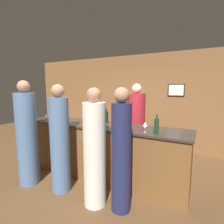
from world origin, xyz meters
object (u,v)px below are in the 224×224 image
(wine_bottle_0, at_px, (156,126))
(guest_0, at_px, (121,154))
(guest_2, at_px, (60,142))
(wine_bottle_1, at_px, (107,117))
(bartender, at_px, (136,130))
(guest_3, at_px, (27,137))
(guest_1, at_px, (95,152))

(wine_bottle_0, bearing_deg, guest_0, -126.63)
(guest_2, bearing_deg, wine_bottle_1, 65.96)
(wine_bottle_1, bearing_deg, wine_bottle_0, -19.58)
(bartender, bearing_deg, guest_3, 45.33)
(guest_3, bearing_deg, guest_1, 2.58)
(guest_1, distance_m, wine_bottle_1, 1.09)
(guest_3, bearing_deg, guest_0, 3.98)
(guest_1, bearing_deg, wine_bottle_0, 35.73)
(guest_1, bearing_deg, wine_bottle_1, 108.93)
(bartender, relative_size, wine_bottle_1, 6.33)
(bartender, distance_m, guest_2, 1.71)
(guest_0, xyz_separation_m, wine_bottle_1, (-0.75, 0.90, 0.35))
(wine_bottle_1, bearing_deg, guest_0, -50.37)
(guest_2, bearing_deg, bartender, 59.95)
(guest_1, relative_size, wine_bottle_0, 5.89)
(bartender, bearing_deg, wine_bottle_0, 125.29)
(guest_1, distance_m, guest_3, 1.46)
(guest_3, bearing_deg, guest_2, 8.58)
(bartender, xyz_separation_m, wine_bottle_0, (0.68, -0.96, 0.34))
(guest_0, distance_m, wine_bottle_1, 1.22)
(guest_1, bearing_deg, bartender, 85.75)
(guest_1, distance_m, wine_bottle_0, 1.04)
(guest_2, xyz_separation_m, guest_3, (-0.71, -0.11, 0.03))
(guest_1, relative_size, guest_2, 0.97)
(bartender, distance_m, guest_0, 1.49)
(guest_3, xyz_separation_m, wine_bottle_0, (2.25, 0.63, 0.31))
(guest_2, height_order, wine_bottle_1, guest_2)
(bartender, distance_m, wine_bottle_0, 1.22)
(guest_2, distance_m, wine_bottle_1, 1.07)
(guest_1, relative_size, guest_3, 0.94)
(guest_2, xyz_separation_m, wine_bottle_1, (0.41, 0.93, 0.34))
(guest_0, bearing_deg, guest_2, -178.88)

